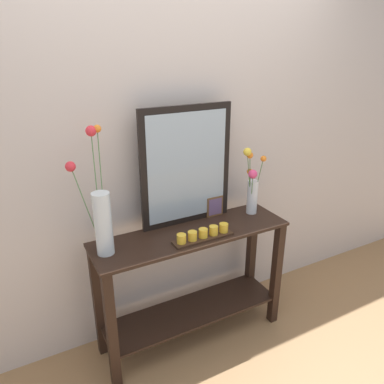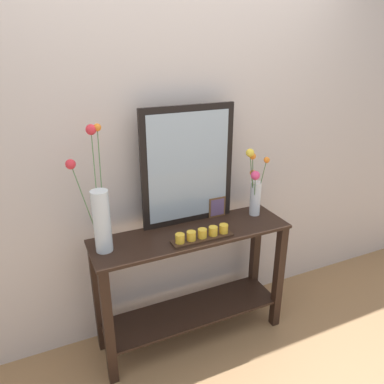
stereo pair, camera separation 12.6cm
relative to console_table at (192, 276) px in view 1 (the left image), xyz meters
name	(u,v)px [view 1 (the left image)]	position (x,y,z in m)	size (l,w,h in m)	color
ground_plane	(192,335)	(0.00, 0.00, -0.51)	(7.00, 6.00, 0.02)	#997047
wall_back	(170,141)	(0.00, 0.31, 0.85)	(6.40, 0.08, 2.70)	beige
console_table	(192,276)	(0.00, 0.00, 0.00)	(1.28, 0.37, 0.82)	black
mirror_leaning	(187,167)	(0.04, 0.16, 0.71)	(0.62, 0.03, 0.77)	black
tall_vase_left	(101,215)	(-0.55, 0.03, 0.56)	(0.21, 0.18, 0.71)	silver
vase_right	(252,187)	(0.49, 0.05, 0.53)	(0.17, 0.12, 0.49)	silver
candle_tray	(203,235)	(0.02, -0.10, 0.36)	(0.39, 0.09, 0.07)	#382316
picture_frame_small	(215,206)	(0.25, 0.14, 0.40)	(0.12, 0.01, 0.14)	brown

